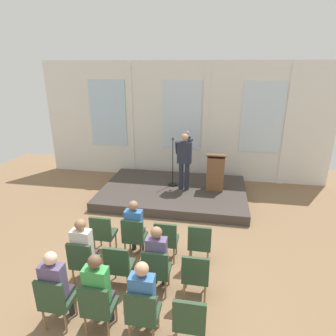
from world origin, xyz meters
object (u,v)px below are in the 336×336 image
chair_r1_c0 (83,260)px  chair_r2_c2 (142,312)px  chair_r0_c0 (103,232)px  chair_r1_c3 (196,273)px  mic_stand (173,175)px  chair_r1_c2 (156,269)px  chair_r1_c1 (119,264)px  chair_r2_c0 (55,299)px  audience_r1_c2 (157,256)px  audience_r0_c1 (135,225)px  chair_r2_c1 (98,305)px  audience_r2_c0 (56,284)px  chair_r0_c1 (134,235)px  chair_r0_c3 (200,242)px  audience_r2_c2 (143,296)px  lectern (215,172)px  chair_r2_c3 (190,319)px  audience_r2_c1 (98,289)px  audience_r1_c0 (84,248)px  speaker (184,158)px

chair_r1_c0 → chair_r2_c2: (1.38, -0.95, 0.00)m
chair_r0_c0 → chair_r1_c3: size_ratio=1.00×
mic_stand → chair_r1_c2: 4.39m
chair_r1_c1 → chair_r2_c0: same height
chair_r1_c3 → chair_r2_c0: size_ratio=1.00×
chair_r0_c0 → audience_r1_c2: 1.65m
chair_r1_c0 → mic_stand: bearing=77.5°
audience_r0_c1 → chair_r1_c0: 1.26m
audience_r0_c1 → chair_r2_c1: bearing=-90.0°
audience_r2_c0 → chair_r1_c3: bearing=22.9°
chair_r1_c2 → chair_r2_c1: bearing=-125.9°
chair_r0_c1 → chair_r1_c3: 1.68m
chair_r0_c1 → audience_r1_c2: (0.69, -0.87, 0.21)m
chair_r0_c1 → chair_r1_c3: size_ratio=1.00×
chair_r0_c3 → audience_r2_c0: (-2.07, -1.83, 0.21)m
chair_r0_c0 → chair_r2_c0: same height
chair_r1_c2 → audience_r2_c2: (-0.00, -0.87, 0.22)m
lectern → audience_r1_c2: 4.30m
chair_r0_c0 → chair_r2_c3: bearing=-42.7°
chair_r2_c1 → chair_r2_c2: size_ratio=1.00×
audience_r2_c2 → chair_r2_c1: bearing=-173.4°
audience_r2_c1 → audience_r1_c0: bearing=125.8°
chair_r1_c0 → audience_r1_c0: audience_r1_c0 is taller
chair_r1_c3 → audience_r2_c2: (-0.69, -0.87, 0.22)m
chair_r0_c1 → chair_r1_c1: (0.00, -0.95, 0.00)m
audience_r0_c1 → chair_r0_c1: bearing=-90.0°
mic_stand → audience_r2_c1: mic_stand is taller
chair_r1_c2 → audience_r0_c1: bearing=123.7°
chair_r2_c0 → audience_r2_c2: size_ratio=0.69×
chair_r1_c3 → audience_r2_c2: audience_r2_c2 is taller
audience_r0_c1 → chair_r2_c2: size_ratio=1.39×
audience_r0_c1 → chair_r2_c0: bearing=-109.1°
chair_r1_c2 → chair_r2_c3: same height
speaker → audience_r1_c2: bearing=-89.7°
chair_r2_c2 → chair_r2_c0: bearing=180.0°
audience_r1_c2 → chair_r1_c3: audience_r1_c2 is taller
audience_r2_c0 → chair_r0_c0: bearing=90.0°
chair_r0_c3 → audience_r1_c2: audience_r1_c2 is taller
chair_r1_c3 → audience_r2_c2: 1.13m
mic_stand → chair_r0_c3: (1.11, -3.41, -0.08)m
audience_r2_c2 → chair_r1_c3: bearing=51.7°
chair_r1_c2 → audience_r2_c1: 1.14m
chair_r0_c3 → audience_r1_c0: 2.26m
chair_r0_c3 → audience_r1_c2: (-0.69, -0.87, 0.21)m
mic_stand → chair_r0_c3: bearing=-72.0°
chair_r0_c0 → chair_r1_c0: size_ratio=1.00×
chair_r0_c3 → chair_r1_c3: bearing=-90.0°
chair_r1_c3 → chair_r2_c2: 1.18m
chair_r1_c2 → chair_r1_c3: (0.69, 0.00, 0.00)m
speaker → chair_r0_c3: (0.71, -3.15, -0.77)m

